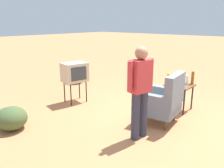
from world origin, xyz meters
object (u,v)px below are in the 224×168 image
Objects in this scene: side_table at (180,88)px; flower_vase at (170,78)px; tv_on_stand at (75,73)px; person_standing at (140,88)px; armchair at (163,100)px; bottle_tall_amber at (193,78)px; bottle_short_clear at (187,80)px.

side_table is 2.33× the size of flower_vase.
tv_on_stand is 0.63× the size of person_standing.
person_standing is (0.82, -0.02, 0.44)m from armchair.
tv_on_stand is 3.89× the size of flower_vase.
armchair reaches higher than bottle_tall_amber.
bottle_short_clear is (0.07, -0.10, -0.05)m from bottle_tall_amber.
flower_vase is (-1.13, 2.05, -0.02)m from tv_on_stand.
armchair is 0.92m from side_table.
tv_on_stand is 2.34m from flower_vase.
bottle_tall_amber reaches higher than side_table.
bottle_tall_amber is at bearing 139.76° from side_table.
bottle_short_clear is 0.41m from flower_vase.
bottle_tall_amber reaches higher than flower_vase.
tv_on_stand reaches higher than flower_vase.
bottle_tall_amber is (-1.14, 0.12, 0.27)m from armchair.
side_table is at bearing -175.30° from armchair.
bottle_tall_amber is (-1.96, 0.14, -0.17)m from person_standing.
person_standing is 5.47× the size of bottle_tall_amber.
person_standing is at bearing 9.56° from flower_vase.
bottle_short_clear is at bearing -52.40° from bottle_tall_amber.
bottle_short_clear is (-1.88, 0.04, -0.22)m from person_standing.
person_standing is at bearing -1.55° from armchair.
armchair is 5.30× the size of bottle_short_clear.
person_standing is 6.19× the size of flower_vase.
side_table is at bearing -178.24° from person_standing.
flower_vase is at bearing 118.85° from tv_on_stand.
flower_vase is at bearing -170.44° from person_standing.
person_standing is at bearing 77.98° from tv_on_stand.
side_table is at bearing 118.58° from tv_on_stand.
tv_on_stand is at bearing -59.58° from bottle_short_clear.
tv_on_stand is at bearing -61.15° from flower_vase.
bottle_short_clear reaches higher than side_table.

